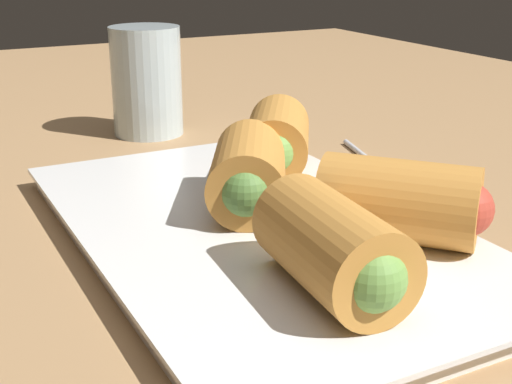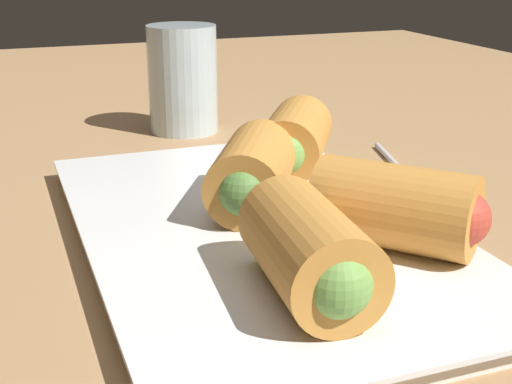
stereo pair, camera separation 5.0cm
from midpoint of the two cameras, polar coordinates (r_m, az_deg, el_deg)
table_surface at (r=46.94cm, az=-0.99°, el=-4.24°), size 180.00×140.00×2.00cm
serving_plate at (r=44.27cm, az=3.24°, el=-3.31°), size 34.99×20.96×1.50cm
roll_front_left at (r=45.12cm, az=2.83°, el=1.40°), size 10.04×8.47×4.79cm
roll_front_right at (r=34.10cm, az=8.75°, el=-5.02°), size 9.84×5.51×4.79cm
roll_back_left at (r=40.71cm, az=15.18°, el=-1.34°), size 9.78×9.44×4.79cm
roll_back_right at (r=53.08cm, az=5.73°, el=4.12°), size 10.02×8.73×4.79cm
spoon at (r=51.64cm, az=16.98°, el=-0.83°), size 19.49×6.95×1.52cm
drinking_glass at (r=69.86cm, az=-3.83°, el=8.97°), size 6.68×6.68×10.30cm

